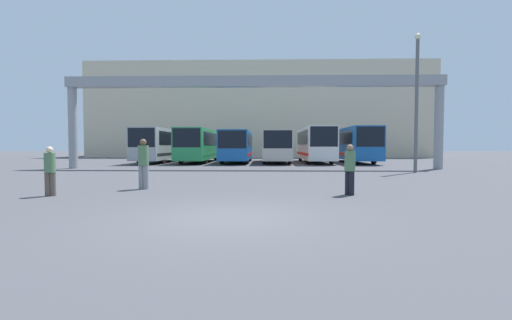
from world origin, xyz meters
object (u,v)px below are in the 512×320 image
pedestrian_mid_right (50,170)px  bus_slot_0 (162,144)px  bus_slot_3 (276,145)px  bus_slot_2 (237,145)px  pedestrian_mid_left (350,168)px  pedestrian_near_center (143,163)px  bus_slot_1 (200,144)px  bus_slot_5 (352,143)px  lamp_post (417,98)px  bus_slot_4 (315,143)px

pedestrian_mid_right → bus_slot_0: bearing=80.5°
bus_slot_3 → bus_slot_2: bearing=176.4°
pedestrian_mid_right → pedestrian_mid_left: bearing=-15.0°
bus_slot_2 → bus_slot_0: bearing=178.3°
pedestrian_near_center → pedestrian_mid_right: pedestrian_near_center is taller
bus_slot_1 → pedestrian_mid_left: bearing=-67.8°
bus_slot_0 → pedestrian_mid_right: 22.96m
bus_slot_5 → pedestrian_near_center: bus_slot_5 is taller
bus_slot_2 → lamp_post: size_ratio=1.29×
bus_slot_0 → lamp_post: size_ratio=1.34×
bus_slot_3 → pedestrian_mid_right: (-7.90, -22.24, -0.88)m
bus_slot_4 → bus_slot_5: 3.77m
bus_slot_5 → pedestrian_near_center: bearing=-121.7°
bus_slot_0 → bus_slot_2: (7.48, -0.23, -0.13)m
bus_slot_0 → pedestrian_near_center: size_ratio=5.97×
bus_slot_0 → bus_slot_2: bus_slot_0 is taller
lamp_post → bus_slot_4: bearing=109.3°
bus_slot_1 → bus_slot_2: (3.74, -0.49, -0.10)m
bus_slot_2 → bus_slot_4: size_ratio=1.00×
bus_slot_0 → bus_slot_5: 18.70m
bus_slot_5 → bus_slot_2: bearing=-177.8°
bus_slot_5 → lamp_post: size_ratio=1.39×
bus_slot_0 → pedestrian_near_center: 21.64m
bus_slot_4 → pedestrian_mid_left: (-2.02, -21.99, -1.02)m
bus_slot_4 → pedestrian_mid_left: 22.10m
bus_slot_5 → pedestrian_near_center: 24.80m
bus_slot_1 → bus_slot_5: 14.96m
bus_slot_1 → pedestrian_near_center: (1.93, -21.13, -0.83)m
bus_slot_0 → bus_slot_3: size_ratio=1.09×
bus_slot_3 → pedestrian_mid_left: (1.72, -21.77, -0.84)m
lamp_post → bus_slot_0: bearing=146.9°
pedestrian_mid_left → lamp_post: 12.12m
bus_slot_5 → bus_slot_3: bearing=-174.9°
bus_slot_1 → lamp_post: 20.31m
bus_slot_1 → bus_slot_2: bus_slot_1 is taller
bus_slot_5 → pedestrian_mid_right: 27.61m
bus_slot_5 → pedestrian_mid_right: bearing=-123.9°
bus_slot_5 → bus_slot_1: bearing=179.8°
bus_slot_2 → lamp_post: bearing=-46.3°
pedestrian_mid_right → bus_slot_5: bearing=38.3°
bus_slot_0 → bus_slot_2: 7.48m
bus_slot_4 → bus_slot_5: size_ratio=0.92×
pedestrian_near_center → lamp_post: lamp_post is taller
pedestrian_mid_left → lamp_post: (6.32, 9.68, 3.63)m
bus_slot_4 → lamp_post: lamp_post is taller
bus_slot_1 → pedestrian_mid_left: bus_slot_1 is taller
bus_slot_4 → pedestrian_near_center: bus_slot_4 is taller
pedestrian_mid_right → lamp_post: (15.94, 10.14, 3.66)m
bus_slot_0 → pedestrian_mid_left: 25.74m
bus_slot_2 → pedestrian_mid_left: (5.46, -22.01, -0.84)m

